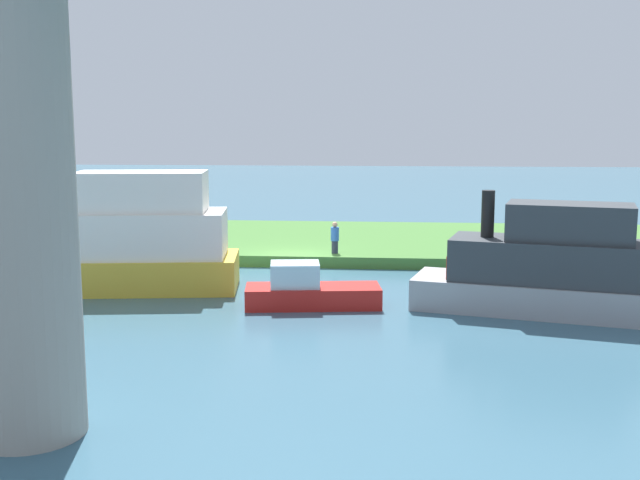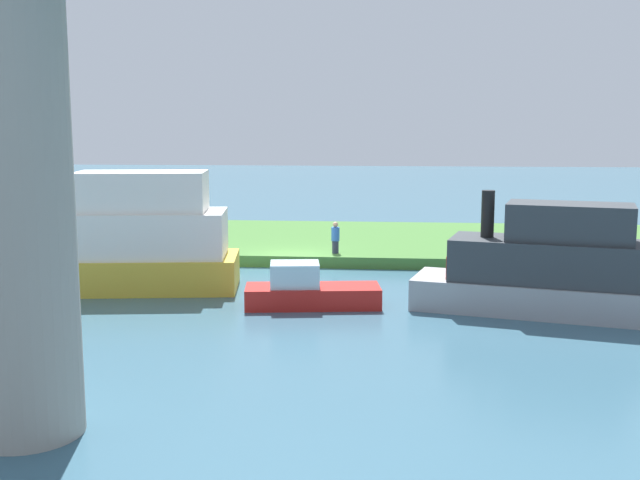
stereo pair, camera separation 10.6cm
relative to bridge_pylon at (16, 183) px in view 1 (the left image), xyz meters
The scene contains 9 objects.
ground_plane 18.89m from the bridge_pylon, 99.61° to the right, with size 160.00×160.00×0.00m, color #386075.
grassy_bank 24.62m from the bridge_pylon, 97.24° to the right, with size 80.00×12.00×0.50m, color #427533.
bridge_pylon is the anchor object (origin of this frame).
person_on_bank 19.94m from the bridge_pylon, 104.16° to the right, with size 0.39×0.39×1.39m.
mooring_post 19.73m from the bridge_pylon, 78.54° to the right, with size 0.20×0.20×0.72m, color brown.
motorboat_white 16.75m from the bridge_pylon, 137.76° to the right, with size 8.14×4.40×3.96m.
pontoon_yellow 13.89m from the bridge_pylon, 77.69° to the right, with size 9.75×4.38×4.81m.
skiff_small 12.78m from the bridge_pylon, 111.73° to the right, with size 4.70×2.19×1.51m.
marker_buoy 6.36m from the bridge_pylon, 62.13° to the right, with size 0.50×0.50×0.50m, color orange.
Camera 1 is at (-3.96, 31.86, 6.13)m, focal length 42.78 mm.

